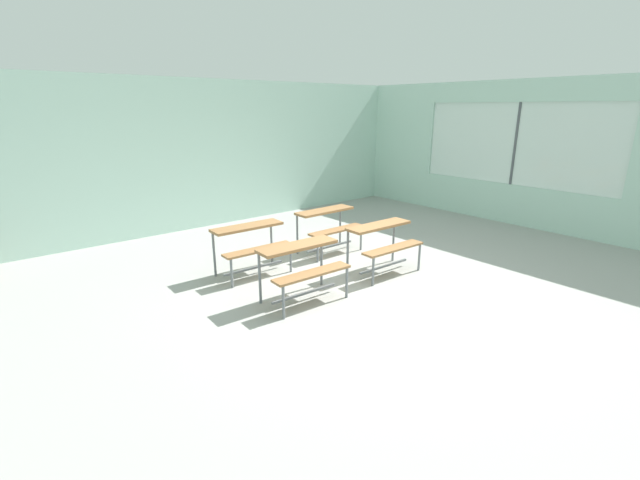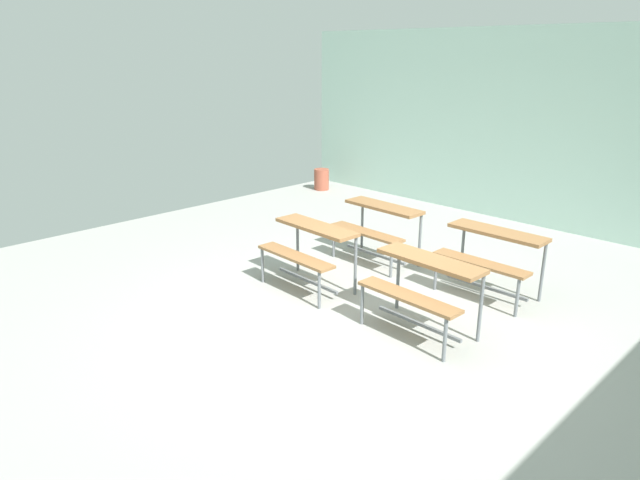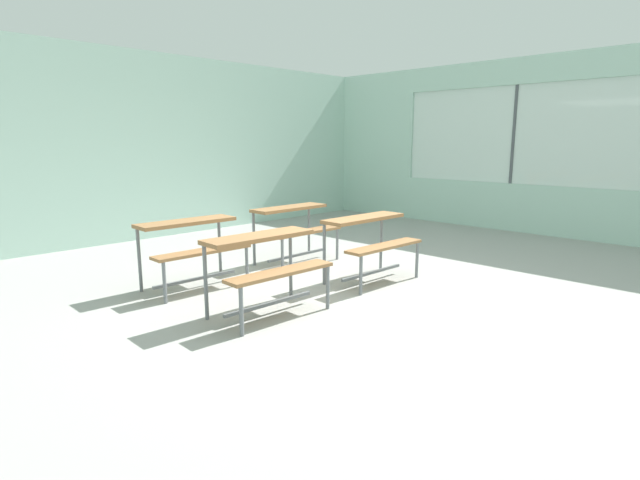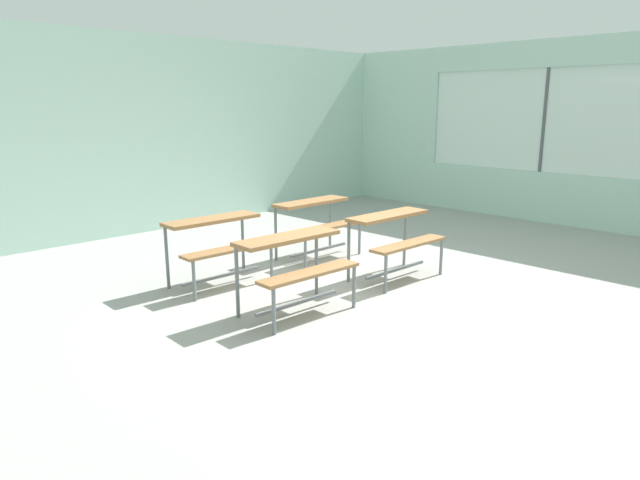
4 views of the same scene
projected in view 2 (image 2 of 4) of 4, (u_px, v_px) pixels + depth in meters
name	position (u px, v px, depth m)	size (l,w,h in m)	color
ground	(358.00, 320.00, 5.91)	(10.00, 9.00, 0.05)	#9E9E99
wall_back	(562.00, 131.00, 8.43)	(10.00, 0.12, 3.00)	silver
desk_bench_r0c0	(309.00, 242.00, 6.48)	(1.12, 0.63, 0.74)	olive
desk_bench_r0c1	(423.00, 279.00, 5.44)	(1.12, 0.63, 0.74)	olive
desk_bench_r1c0	(378.00, 220.00, 7.32)	(1.12, 0.63, 0.74)	olive
desk_bench_r1c1	(491.00, 248.00, 6.28)	(1.10, 0.59, 0.74)	olive
trash_bin	(322.00, 179.00, 11.28)	(0.29, 0.29, 0.41)	#9E4C38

